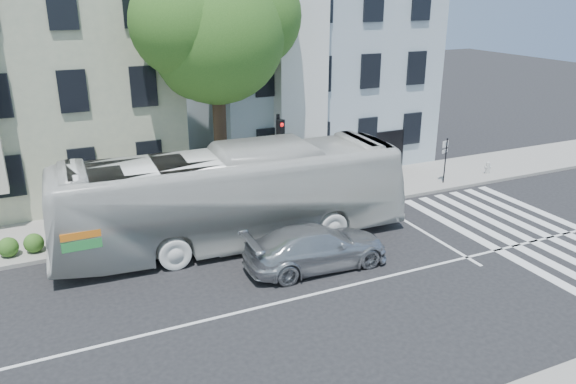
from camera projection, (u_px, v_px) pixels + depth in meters
ground at (308, 296)px, 17.94m from camera, size 120.00×120.00×0.00m
sidewalk_far at (227, 210)px, 24.75m from camera, size 80.00×4.00×0.15m
building_left at (31, 74)px, 26.12m from camera, size 12.00×10.00×11.00m
building_right at (301, 60)px, 31.63m from camera, size 12.00×10.00×11.00m
street_tree at (215, 26)px, 22.76m from camera, size 7.30×5.90×11.10m
bus at (233, 196)px, 21.18m from camera, size 3.66×13.53×3.74m
sedan at (317, 247)px, 19.62m from camera, size 2.26×5.23×1.50m
hedge at (59, 239)px, 20.83m from camera, size 8.34×3.46×0.70m
traffic_signal at (279, 151)px, 23.54m from camera, size 0.43×0.54×4.38m
fire_hydrant at (488, 167)px, 29.25m from camera, size 0.36×0.21×0.65m
far_sign_pole at (445, 154)px, 27.53m from camera, size 0.40×0.21×2.28m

